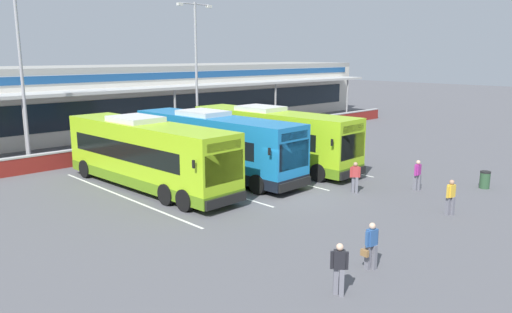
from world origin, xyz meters
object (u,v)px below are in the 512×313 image
lamp_post_centre (196,64)px  pedestrian_with_handbag (371,245)px  pedestrian_near_bin (451,196)px  coach_bus_leftmost (147,155)px  coach_bus_left_centre (214,146)px  litter_bin (485,180)px  lamp_post_west (21,66)px  pedestrian_approaching_bus (339,267)px  pedestrian_in_dark_coat (355,176)px  coach_bus_centre (272,138)px  pedestrian_child (418,174)px

lamp_post_centre → pedestrian_with_handbag: bearing=-114.7°
pedestrian_near_bin → coach_bus_leftmost: bearing=118.3°
coach_bus_left_centre → litter_bin: 15.02m
coach_bus_left_centre → lamp_post_west: lamp_post_west is taller
coach_bus_leftmost → pedestrian_approaching_bus: (-2.47, -14.41, -0.91)m
pedestrian_with_handbag → pedestrian_in_dark_coat: size_ratio=1.00×
pedestrian_in_dark_coat → coach_bus_centre: bearing=79.1°
coach_bus_left_centre → pedestrian_near_bin: size_ratio=7.56×
pedestrian_with_handbag → coach_bus_left_centre: bearing=71.5°
pedestrian_approaching_bus → lamp_post_west: size_ratio=0.15×
coach_bus_leftmost → pedestrian_child: size_ratio=7.56×
pedestrian_with_handbag → pedestrian_near_bin: 7.46m
pedestrian_near_bin → lamp_post_centre: bearing=81.5°
coach_bus_left_centre → lamp_post_west: size_ratio=1.11×
coach_bus_centre → litter_bin: 12.56m
pedestrian_child → pedestrian_near_bin: size_ratio=1.00×
pedestrian_near_bin → litter_bin: pedestrian_near_bin is taller
pedestrian_with_handbag → litter_bin: 13.24m
coach_bus_left_centre → coach_bus_centre: (4.21, -0.57, 0.00)m
coach_bus_leftmost → pedestrian_near_bin: size_ratio=7.56×
pedestrian_approaching_bus → litter_bin: size_ratio=1.74×
coach_bus_left_centre → pedestrian_child: coach_bus_left_centre is taller
coach_bus_left_centre → litter_bin: coach_bus_left_centre is taller
pedestrian_child → pedestrian_approaching_bus: same height
pedestrian_near_bin → lamp_post_centre: 23.66m
coach_bus_leftmost → litter_bin: coach_bus_leftmost is taller
pedestrian_approaching_bus → pedestrian_near_bin: bearing=6.5°
pedestrian_approaching_bus → pedestrian_child: bearing=18.6°
pedestrian_in_dark_coat → pedestrian_near_bin: same height
coach_bus_leftmost → coach_bus_centre: same height
pedestrian_in_dark_coat → pedestrian_with_handbag: bearing=-141.9°
pedestrian_with_handbag → pedestrian_in_dark_coat: same height
litter_bin → lamp_post_centre: bearing=96.1°
lamp_post_centre → pedestrian_near_bin: bearing=-98.5°
coach_bus_leftmost → coach_bus_centre: (8.58, -0.85, 0.00)m
pedestrian_child → litter_bin: 3.80m
pedestrian_child → pedestrian_approaching_bus: size_ratio=1.00×
pedestrian_child → coach_bus_centre: bearing=98.1°
coach_bus_leftmost → pedestrian_child: 14.29m
pedestrian_child → coach_bus_left_centre: bearing=119.1°
pedestrian_near_bin → lamp_post_west: lamp_post_west is taller
coach_bus_left_centre → lamp_post_centre: bearing=57.6°
pedestrian_near_bin → pedestrian_approaching_bus: (-9.64, -1.09, 0.00)m
coach_bus_leftmost → pedestrian_in_dark_coat: coach_bus_leftmost is taller
coach_bus_centre → pedestrian_near_bin: coach_bus_centre is taller
litter_bin → coach_bus_leftmost: bearing=135.8°
lamp_post_west → coach_bus_centre: bearing=-46.9°
pedestrian_with_handbag → lamp_post_centre: 26.45m
pedestrian_child → pedestrian_near_bin: 4.12m
pedestrian_in_dark_coat → pedestrian_child: 3.41m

